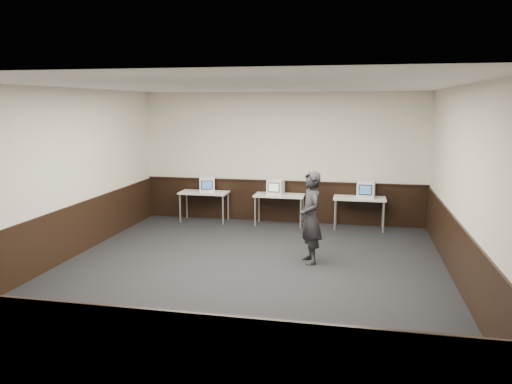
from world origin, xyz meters
TOP-DOWN VIEW (x-y plane):
  - floor at (0.00, 0.00)m, footprint 8.00×8.00m
  - ceiling at (0.00, 0.00)m, footprint 8.00×8.00m
  - back_wall at (0.00, 4.00)m, footprint 7.00×0.00m
  - front_wall at (0.00, -4.00)m, footprint 7.00×0.00m
  - left_wall at (-3.50, 0.00)m, footprint 0.00×8.00m
  - right_wall at (3.50, 0.00)m, footprint 0.00×8.00m
  - wainscot_back at (0.00, 3.98)m, footprint 6.98×0.04m
  - wainscot_front at (0.00, -3.98)m, footprint 6.98×0.04m
  - wainscot_left at (-3.48, 0.00)m, footprint 0.04×7.98m
  - wainscot_right at (3.48, 0.00)m, footprint 0.04×7.98m
  - wainscot_rail at (0.00, 3.96)m, footprint 6.98×0.06m
  - desk_left at (-1.90, 3.60)m, footprint 1.20×0.60m
  - desk_center at (0.00, 3.60)m, footprint 1.20×0.60m
  - desk_right at (1.90, 3.60)m, footprint 1.20×0.60m
  - emac_left at (-1.82, 3.59)m, footprint 0.47×0.48m
  - emac_center at (-0.09, 3.57)m, footprint 0.40×0.42m
  - emac_right at (2.04, 3.59)m, footprint 0.43×0.46m
  - person at (1.02, 0.82)m, footprint 0.62×0.73m

SIDE VIEW (x-z plane):
  - floor at x=0.00m, z-range 0.00..0.00m
  - wainscot_back at x=0.00m, z-range 0.00..1.00m
  - wainscot_front at x=0.00m, z-range 0.00..1.00m
  - wainscot_left at x=-3.48m, z-range 0.00..1.00m
  - wainscot_right at x=3.48m, z-range 0.00..1.00m
  - desk_left at x=-1.90m, z-range 0.30..1.05m
  - desk_center at x=0.00m, z-range 0.30..1.05m
  - desk_right at x=1.90m, z-range 0.30..1.05m
  - person at x=1.02m, z-range 0.00..1.70m
  - emac_left at x=-1.82m, z-range 0.75..1.12m
  - emac_center at x=-0.09m, z-range 0.75..1.12m
  - emac_right at x=2.04m, z-range 0.75..1.15m
  - wainscot_rail at x=0.00m, z-range 1.00..1.04m
  - back_wall at x=0.00m, z-range -1.90..5.10m
  - front_wall at x=0.00m, z-range -1.90..5.10m
  - left_wall at x=-3.50m, z-range -2.40..5.60m
  - right_wall at x=3.50m, z-range -2.40..5.60m
  - ceiling at x=0.00m, z-range 3.20..3.20m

